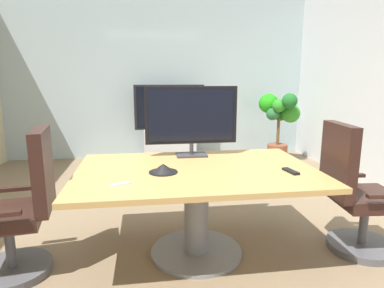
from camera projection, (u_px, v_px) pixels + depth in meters
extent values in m
plane|color=#7A664C|center=(178.00, 244.00, 2.95)|extent=(7.79, 7.79, 0.00)
cube|color=#9EB2B7|center=(158.00, 79.00, 5.95)|extent=(5.43, 0.10, 2.79)
cube|color=#B2894C|center=(196.00, 171.00, 2.65)|extent=(1.89, 1.23, 0.04)
cylinder|color=slate|center=(196.00, 214.00, 2.73)|extent=(0.20, 0.20, 0.69)
cylinder|color=slate|center=(196.00, 251.00, 2.80)|extent=(0.76, 0.76, 0.03)
cylinder|color=#4C4C51|center=(13.00, 270.00, 2.50)|extent=(0.56, 0.56, 0.06)
cylinder|color=#4C4C51|center=(10.00, 244.00, 2.46)|extent=(0.07, 0.07, 0.36)
cube|color=black|center=(7.00, 216.00, 2.41)|extent=(0.54, 0.54, 0.10)
cube|color=black|center=(43.00, 170.00, 2.42)|extent=(0.15, 0.46, 0.60)
cube|color=black|center=(16.00, 189.00, 2.64)|extent=(0.28, 0.09, 0.03)
cylinder|color=#4C4C51|center=(361.00, 246.00, 2.85)|extent=(0.56, 0.56, 0.06)
cylinder|color=#4C4C51|center=(364.00, 223.00, 2.81)|extent=(0.07, 0.07, 0.36)
cube|color=black|center=(366.00, 198.00, 2.77)|extent=(0.52, 0.52, 0.10)
cube|color=black|center=(338.00, 161.00, 2.68)|extent=(0.13, 0.46, 0.60)
cube|color=black|center=(349.00, 175.00, 2.99)|extent=(0.28, 0.07, 0.03)
cube|color=#333338|center=(191.00, 155.00, 3.07)|extent=(0.28, 0.18, 0.02)
cylinder|color=#333338|center=(191.00, 149.00, 3.06)|extent=(0.04, 0.04, 0.10)
cube|color=black|center=(191.00, 115.00, 3.01)|extent=(0.84, 0.04, 0.52)
cube|color=black|center=(192.00, 115.00, 2.99)|extent=(0.77, 0.01, 0.47)
cube|color=#B7BABC|center=(170.00, 144.00, 5.86)|extent=(0.90, 0.36, 0.55)
cube|color=black|center=(169.00, 107.00, 5.71)|extent=(1.20, 0.06, 0.76)
cube|color=black|center=(170.00, 107.00, 5.68)|extent=(1.12, 0.01, 0.69)
cylinder|color=brown|center=(277.00, 153.00, 5.74)|extent=(0.34, 0.34, 0.30)
cylinder|color=brown|center=(278.00, 132.00, 5.67)|extent=(0.05, 0.05, 0.44)
sphere|color=#308926|center=(291.00, 113.00, 5.63)|extent=(0.32, 0.32, 0.32)
sphere|color=#296920|center=(280.00, 113.00, 5.76)|extent=(0.26, 0.26, 0.26)
sphere|color=#1F9316|center=(269.00, 103.00, 5.69)|extent=(0.34, 0.34, 0.34)
sphere|color=#255F32|center=(273.00, 114.00, 5.59)|extent=(0.21, 0.21, 0.21)
sphere|color=#298223|center=(279.00, 106.00, 5.48)|extent=(0.22, 0.22, 0.22)
sphere|color=#1B5F21|center=(290.00, 101.00, 5.35)|extent=(0.25, 0.25, 0.25)
cone|color=black|center=(163.00, 168.00, 2.54)|extent=(0.19, 0.19, 0.07)
cylinder|color=black|center=(163.00, 172.00, 2.54)|extent=(0.22, 0.22, 0.01)
cube|color=black|center=(291.00, 171.00, 2.55)|extent=(0.08, 0.18, 0.02)
cube|color=silver|center=(120.00, 184.00, 2.24)|extent=(0.13, 0.06, 0.02)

